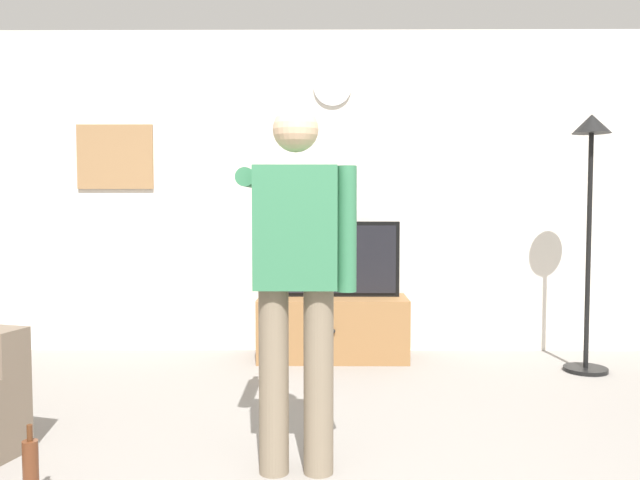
{
  "coord_description": "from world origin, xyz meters",
  "views": [
    {
      "loc": [
        0.07,
        -2.59,
        1.28
      ],
      "look_at": [
        0.04,
        1.2,
        1.05
      ],
      "focal_mm": 36.42,
      "sensor_mm": 36.0,
      "label": 1
    }
  ],
  "objects_px": {
    "floor_lamp": "(590,189)",
    "person_standing_nearer_lamp": "(296,269)",
    "framed_picture": "(115,157)",
    "beverage_bottle": "(31,470)",
    "television": "(333,259)",
    "wall_clock": "(333,87)",
    "tv_stand": "(333,328)"
  },
  "relations": [
    {
      "from": "framed_picture",
      "to": "beverage_bottle",
      "type": "height_order",
      "value": "framed_picture"
    },
    {
      "from": "tv_stand",
      "to": "floor_lamp",
      "type": "relative_size",
      "value": 0.63
    },
    {
      "from": "framed_picture",
      "to": "person_standing_nearer_lamp",
      "type": "bearing_deg",
      "value": -56.69
    },
    {
      "from": "tv_stand",
      "to": "television",
      "type": "xyz_separation_m",
      "value": [
        0.0,
        0.05,
        0.56
      ]
    },
    {
      "from": "tv_stand",
      "to": "wall_clock",
      "type": "distance_m",
      "value": 2.0
    },
    {
      "from": "floor_lamp",
      "to": "person_standing_nearer_lamp",
      "type": "xyz_separation_m",
      "value": [
        -2.09,
        -1.82,
        -0.4
      ]
    },
    {
      "from": "beverage_bottle",
      "to": "framed_picture",
      "type": "bearing_deg",
      "value": 100.44
    },
    {
      "from": "television",
      "to": "person_standing_nearer_lamp",
      "type": "relative_size",
      "value": 0.63
    },
    {
      "from": "framed_picture",
      "to": "floor_lamp",
      "type": "relative_size",
      "value": 0.33
    },
    {
      "from": "floor_lamp",
      "to": "wall_clock",
      "type": "bearing_deg",
      "value": 160.74
    },
    {
      "from": "television",
      "to": "tv_stand",
      "type": "bearing_deg",
      "value": -90.0
    },
    {
      "from": "television",
      "to": "person_standing_nearer_lamp",
      "type": "distance_m",
      "value": 2.25
    },
    {
      "from": "person_standing_nearer_lamp",
      "to": "beverage_bottle",
      "type": "bearing_deg",
      "value": -164.47
    },
    {
      "from": "television",
      "to": "person_standing_nearer_lamp",
      "type": "height_order",
      "value": "person_standing_nearer_lamp"
    },
    {
      "from": "framed_picture",
      "to": "floor_lamp",
      "type": "distance_m",
      "value": 3.8
    },
    {
      "from": "framed_picture",
      "to": "floor_lamp",
      "type": "bearing_deg",
      "value": -10.15
    },
    {
      "from": "wall_clock",
      "to": "framed_picture",
      "type": "bearing_deg",
      "value": 179.84
    },
    {
      "from": "tv_stand",
      "to": "floor_lamp",
      "type": "bearing_deg",
      "value": -11.11
    },
    {
      "from": "television",
      "to": "wall_clock",
      "type": "xyz_separation_m",
      "value": [
        -0.0,
        0.24,
        1.42
      ]
    },
    {
      "from": "beverage_bottle",
      "to": "tv_stand",
      "type": "bearing_deg",
      "value": 62.26
    },
    {
      "from": "television",
      "to": "floor_lamp",
      "type": "relative_size",
      "value": 0.56
    },
    {
      "from": "floor_lamp",
      "to": "person_standing_nearer_lamp",
      "type": "height_order",
      "value": "floor_lamp"
    },
    {
      "from": "television",
      "to": "wall_clock",
      "type": "relative_size",
      "value": 3.41
    },
    {
      "from": "television",
      "to": "floor_lamp",
      "type": "bearing_deg",
      "value": -12.45
    },
    {
      "from": "framed_picture",
      "to": "person_standing_nearer_lamp",
      "type": "height_order",
      "value": "framed_picture"
    },
    {
      "from": "tv_stand",
      "to": "person_standing_nearer_lamp",
      "type": "relative_size",
      "value": 0.7
    },
    {
      "from": "wall_clock",
      "to": "person_standing_nearer_lamp",
      "type": "height_order",
      "value": "wall_clock"
    },
    {
      "from": "framed_picture",
      "to": "beverage_bottle",
      "type": "distance_m",
      "value": 3.22
    },
    {
      "from": "tv_stand",
      "to": "television",
      "type": "bearing_deg",
      "value": 90.0
    },
    {
      "from": "floor_lamp",
      "to": "person_standing_nearer_lamp",
      "type": "relative_size",
      "value": 1.12
    },
    {
      "from": "floor_lamp",
      "to": "person_standing_nearer_lamp",
      "type": "distance_m",
      "value": 2.8
    },
    {
      "from": "television",
      "to": "wall_clock",
      "type": "bearing_deg",
      "value": 90.0
    }
  ]
}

